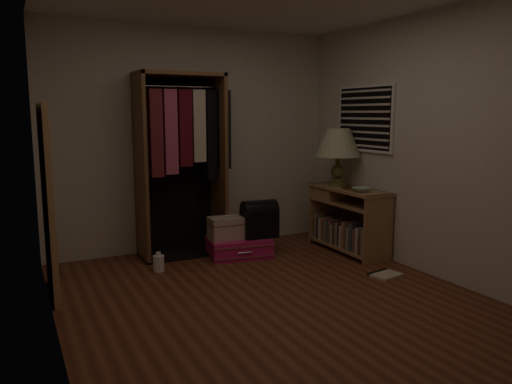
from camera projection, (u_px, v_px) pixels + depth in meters
ground at (274, 300)px, 4.34m from camera, size 4.00×4.00×0.00m
room_walls at (280, 127)px, 4.18m from camera, size 3.52×4.02×2.60m
console_bookshelf at (346, 218)px, 5.88m from camera, size 0.42×1.12×0.75m
open_wardrobe at (184, 148)px, 5.62m from camera, size 1.05×0.50×2.05m
floor_mirror at (48, 202)px, 4.34m from camera, size 0.06×0.80×1.70m
pink_suitcase at (239, 247)px, 5.67m from camera, size 0.76×0.60×0.21m
train_case at (226, 228)px, 5.58m from camera, size 0.38×0.27×0.27m
black_bag at (259, 218)px, 5.67m from camera, size 0.41×0.29×0.43m
table_lamp at (338, 144)px, 5.92m from camera, size 0.66×0.66×0.68m
brass_tray at (353, 188)px, 5.73m from camera, size 0.30×0.30×0.01m
ceramic_bowl at (361, 190)px, 5.52m from camera, size 0.23×0.23×0.05m
white_jug at (159, 263)px, 5.14m from camera, size 0.13×0.13×0.20m
floor_book at (384, 274)px, 5.01m from camera, size 0.32×0.28×0.03m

